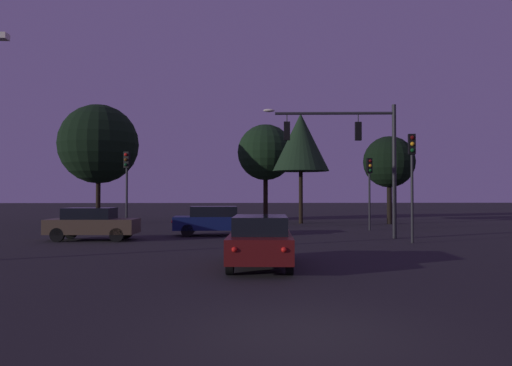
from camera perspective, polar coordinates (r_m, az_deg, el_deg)
The scene contains 12 objects.
ground_plane at distance 32.24m, azimuth -0.60°, elevation -5.12°, with size 168.00×168.00×0.00m, color black.
traffic_signal_mast_arm at distance 24.64m, azimuth 11.43°, elevation 4.32°, with size 6.48×0.68×6.54m.
traffic_light_corner_left at distance 28.22m, azimuth -14.73°, elevation 0.85°, with size 0.35×0.38×4.51m.
traffic_light_corner_right at distance 22.80m, azimuth 17.60°, elevation 1.85°, with size 0.33×0.37×4.82m.
traffic_light_median at distance 30.05m, azimuth 12.99°, elevation 0.44°, with size 0.33×0.37×4.29m.
car_nearside_lane at distance 14.73m, azimuth 0.52°, elevation -6.63°, with size 2.10×4.56×1.52m.
car_crossing_left at distance 25.75m, azimuth -4.65°, elevation -4.31°, with size 4.53×2.01×1.52m.
car_crossing_right at distance 24.30m, azimuth -18.42°, elevation -4.44°, with size 4.19×2.00×1.52m.
tree_behind_sign at distance 40.85m, azimuth 1.11°, elevation 3.54°, with size 4.63×4.63×7.92m.
tree_left_far at distance 37.76m, azimuth -17.75°, elevation 4.30°, with size 5.75×5.75×8.67m.
tree_center_horizon at distance 36.74m, azimuth 15.15°, elevation 2.35°, with size 3.70×3.70×6.32m.
tree_right_cluster at distance 36.36m, azimuth 5.20°, elevation 4.70°, with size 4.14×4.14×8.08m.
Camera 1 is at (-1.10, -7.64, 2.18)m, focal length 34.59 mm.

